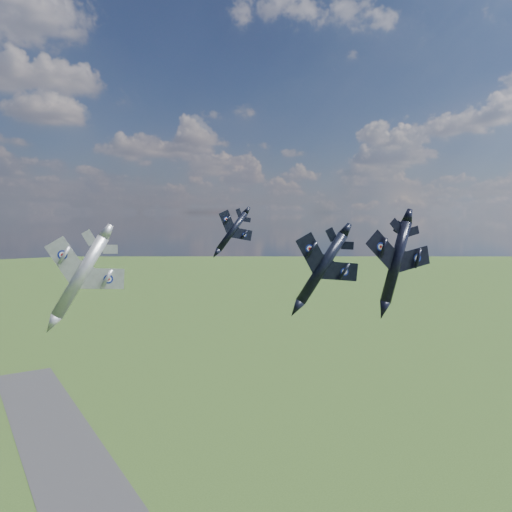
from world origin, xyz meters
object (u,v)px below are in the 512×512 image
jet_right_navy (396,262)px  jet_high_navy (232,231)px  jet_left_silver (80,276)px  jet_lead_navy (322,268)px

jet_right_navy → jet_high_navy: bearing=101.9°
jet_right_navy → jet_left_silver: 38.74m
jet_lead_navy → jet_right_navy: (4.87, -8.35, 1.28)m
jet_right_navy → jet_left_silver: jet_right_navy is taller
jet_lead_navy → jet_left_silver: jet_lead_navy is taller
jet_left_silver → jet_lead_navy: bearing=-5.6°
jet_lead_navy → jet_high_navy: size_ratio=1.18×
jet_lead_navy → jet_high_navy: jet_high_navy is taller
jet_right_navy → jet_high_navy: size_ratio=1.14×
jet_high_navy → jet_left_silver: size_ratio=0.82×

